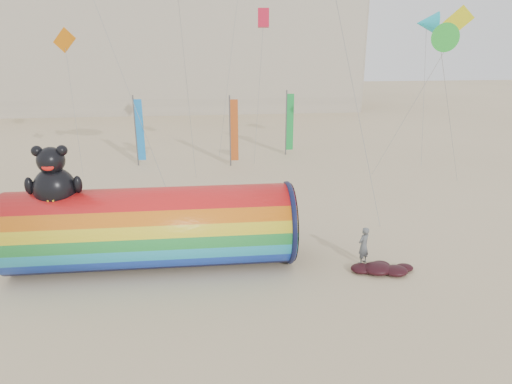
{
  "coord_description": "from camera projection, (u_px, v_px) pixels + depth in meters",
  "views": [
    {
      "loc": [
        -1.61,
        -18.16,
        9.15
      ],
      "look_at": [
        0.5,
        1.5,
        2.4
      ],
      "focal_mm": 32.0,
      "sensor_mm": 36.0,
      "label": 1
    }
  ],
  "objects": [
    {
      "name": "ground",
      "position": [
        248.0,
        254.0,
        20.21
      ],
      "size": [
        160.0,
        160.0,
        0.0
      ],
      "primitive_type": "plane",
      "color": "#CCB58C",
      "rests_on": "ground"
    },
    {
      "name": "fabric_bundle",
      "position": [
        382.0,
        269.0,
        18.62
      ],
      "size": [
        2.62,
        1.35,
        0.41
      ],
      "color": "#3D0B12",
      "rests_on": "ground"
    },
    {
      "name": "kite_handler",
      "position": [
        364.0,
        246.0,
        19.17
      ],
      "size": [
        0.72,
        0.67,
        1.64
      ],
      "primitive_type": "imported",
      "rotation": [
        0.0,
        0.0,
        3.76
      ],
      "color": "#575C5F",
      "rests_on": "ground"
    },
    {
      "name": "festival_banners",
      "position": [
        222.0,
        128.0,
        34.42
      ],
      "size": [
        12.18,
        3.03,
        5.2
      ],
      "color": "#59595E",
      "rests_on": "ground"
    },
    {
      "name": "hotel_building",
      "position": [
        123.0,
        27.0,
        58.91
      ],
      "size": [
        60.4,
        15.4,
        20.6
      ],
      "color": "#B7AD99",
      "rests_on": "ground"
    },
    {
      "name": "windsock_assembly",
      "position": [
        153.0,
        226.0,
        18.77
      ],
      "size": [
        11.55,
        3.52,
        5.33
      ],
      "color": "red",
      "rests_on": "ground"
    }
  ]
}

